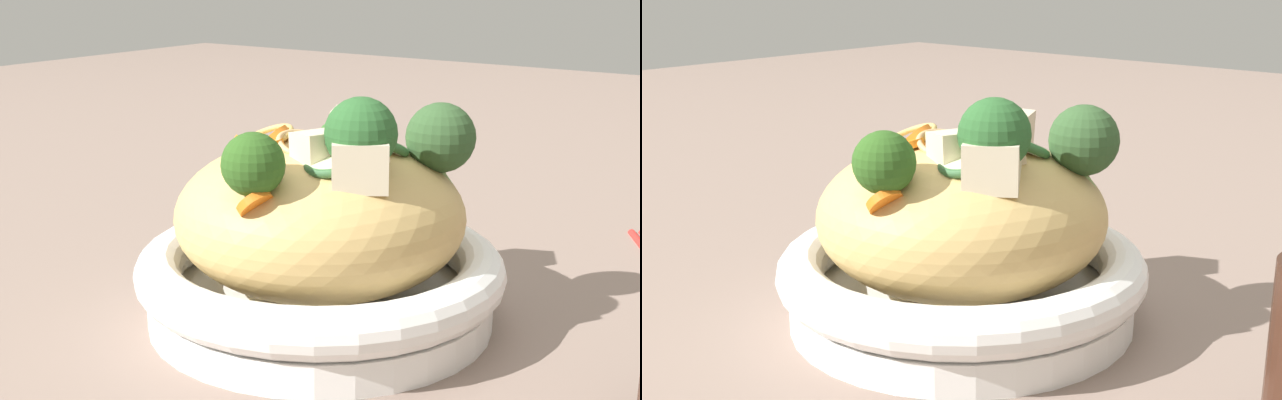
% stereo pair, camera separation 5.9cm
% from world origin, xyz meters
% --- Properties ---
extents(ground_plane, '(3.00, 3.00, 0.00)m').
position_xyz_m(ground_plane, '(0.00, 0.00, 0.00)').
color(ground_plane, '#7E695E').
extents(serving_bowl, '(0.26, 0.26, 0.06)m').
position_xyz_m(serving_bowl, '(0.00, 0.00, 0.03)').
color(serving_bowl, white).
rests_on(serving_bowl, ground_plane).
extents(noodle_heap, '(0.20, 0.20, 0.12)m').
position_xyz_m(noodle_heap, '(-0.00, 0.00, 0.08)').
color(noodle_heap, tan).
rests_on(noodle_heap, serving_bowl).
extents(broccoli_florets, '(0.18, 0.11, 0.07)m').
position_xyz_m(broccoli_florets, '(-0.01, -0.05, 0.14)').
color(broccoli_florets, '#A4BD70').
rests_on(broccoli_florets, serving_bowl).
extents(carrot_coins, '(0.11, 0.10, 0.04)m').
position_xyz_m(carrot_coins, '(-0.03, 0.01, 0.13)').
color(carrot_coins, orange).
rests_on(carrot_coins, serving_bowl).
extents(zucchini_slices, '(0.10, 0.08, 0.02)m').
position_xyz_m(zucchini_slices, '(0.00, -0.03, 0.13)').
color(zucchini_slices, beige).
rests_on(zucchini_slices, serving_bowl).
extents(chicken_chunks, '(0.15, 0.12, 0.04)m').
position_xyz_m(chicken_chunks, '(0.01, -0.02, 0.13)').
color(chicken_chunks, beige).
rests_on(chicken_chunks, serving_bowl).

